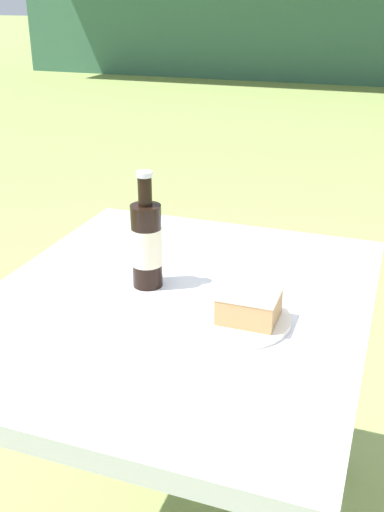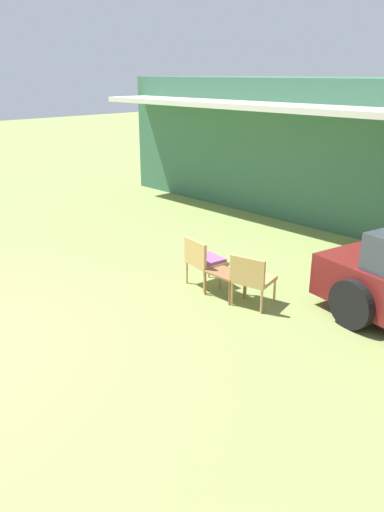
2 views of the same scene
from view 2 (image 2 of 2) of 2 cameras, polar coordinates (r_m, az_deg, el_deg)
The scene contains 4 objects.
cabin_building at distance 13.30m, azimuth 14.05°, elevation 12.42°, with size 9.86×4.87×3.16m.
wicker_chair_cushioned at distance 7.98m, azimuth 1.36°, elevation -0.36°, with size 0.61×0.58×0.80m.
wicker_chair_plain at distance 7.34m, azimuth 6.83°, elevation -2.38°, with size 0.64×0.61×0.80m.
garden_side_table at distance 7.64m, azimuth 3.78°, elevation -2.20°, with size 0.55×0.39×0.41m.
Camera 2 is at (6.15, -1.10, 3.27)m, focal length 35.00 mm.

